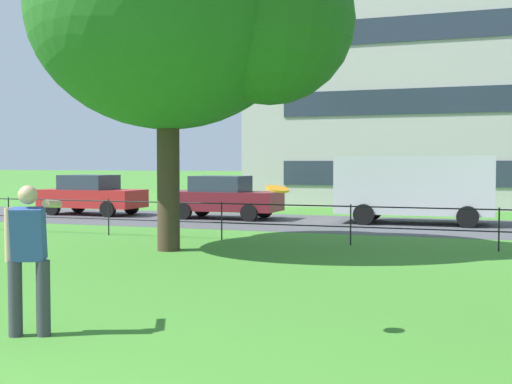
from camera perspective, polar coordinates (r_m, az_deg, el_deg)
street_strip at (r=21.95m, az=10.98°, el=-2.78°), size 80.00×6.33×0.01m
park_fence at (r=16.40m, az=8.08°, el=-2.22°), size 33.97×0.04×1.00m
tree_small_lawn at (r=15.82m, az=-6.60°, el=15.15°), size 7.83×6.25×8.08m
person_thrower at (r=8.18m, az=-18.81°, el=-5.08°), size 0.48×0.87×1.75m
frisbee at (r=7.67m, az=1.84°, el=0.26°), size 0.38×0.38×0.09m
car_red_far_left at (r=26.57m, az=-13.86°, el=-0.22°), size 4.05×1.90×1.54m
car_maroon_center at (r=24.01m, az=-2.79°, el=-0.43°), size 4.01×1.83×1.54m
panel_van_right at (r=22.56m, az=13.38°, el=0.56°), size 5.05×2.21×2.24m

